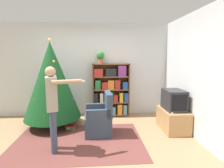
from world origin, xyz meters
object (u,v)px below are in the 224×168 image
at_px(standing_person, 53,103).
at_px(christmas_tree, 52,80).
at_px(potted_plant, 101,57).
at_px(bookshelf, 111,92).
at_px(television, 174,100).
at_px(armchair, 100,120).

bearing_deg(standing_person, christmas_tree, 178.38).
xyz_separation_m(christmas_tree, potted_plant, (1.17, 0.64, 0.56)).
distance_m(bookshelf, television, 1.75).
height_order(bookshelf, standing_person, standing_person).
bearing_deg(armchair, christmas_tree, -119.48).
bearing_deg(christmas_tree, television, -9.59).
distance_m(bookshelf, armchair, 1.30).
distance_m(armchair, standing_person, 1.18).
distance_m(bookshelf, christmas_tree, 1.64).
distance_m(armchair, potted_plant, 1.82).
relative_size(christmas_tree, potted_plant, 6.37).
xyz_separation_m(christmas_tree, standing_person, (0.32, -1.20, -0.23)).
height_order(television, standing_person, standing_person).
height_order(christmas_tree, potted_plant, christmas_tree).
bearing_deg(television, potted_plant, 145.65).
height_order(television, potted_plant, potted_plant).
bearing_deg(potted_plant, armchair, -91.96).
height_order(armchair, potted_plant, potted_plant).
xyz_separation_m(armchair, potted_plant, (0.04, 1.20, 1.36)).
bearing_deg(armchair, standing_person, -54.79).
bearing_deg(television, standing_person, -163.67).
distance_m(television, christmas_tree, 2.88).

